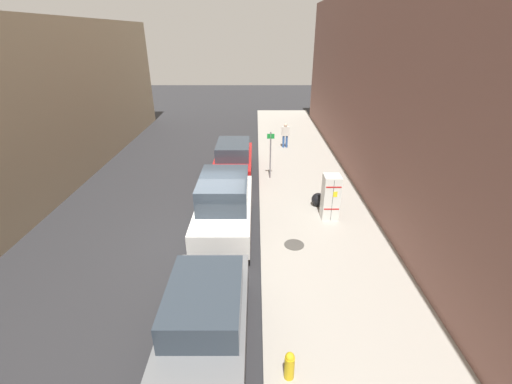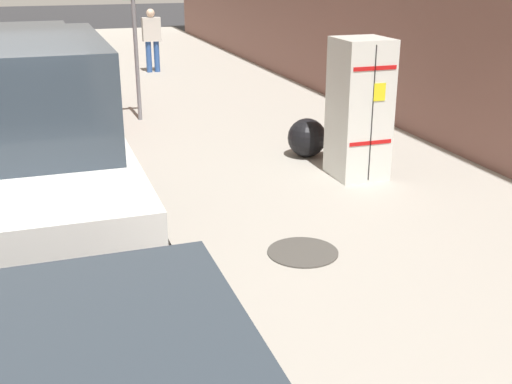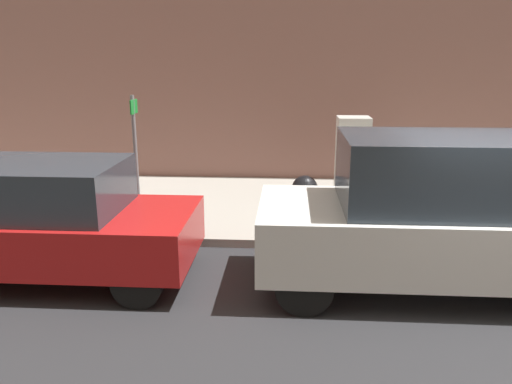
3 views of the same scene
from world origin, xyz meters
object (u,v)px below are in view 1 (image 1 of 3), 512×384
at_px(discarded_refrigerator, 331,197).
at_px(parked_van_white, 224,204).
at_px(pedestrian_walking_far, 285,134).
at_px(fire_hydrant, 289,365).
at_px(trash_bag, 318,199).
at_px(parked_suv_red, 233,158).
at_px(street_sign_post, 270,153).
at_px(parked_suv_gray, 206,316).

distance_m(discarded_refrigerator, parked_van_white, 4.19).
bearing_deg(pedestrian_walking_far, fire_hydrant, 121.69).
height_order(discarded_refrigerator, fire_hydrant, discarded_refrigerator).
distance_m(trash_bag, pedestrian_walking_far, 8.25).
xyz_separation_m(fire_hydrant, parked_suv_red, (1.90, -12.11, 0.37)).
distance_m(discarded_refrigerator, street_sign_post, 4.68).
distance_m(fire_hydrant, pedestrian_walking_far, 16.34).
height_order(pedestrian_walking_far, parked_van_white, parked_van_white).
bearing_deg(street_sign_post, fire_hydrant, 89.93).
bearing_deg(trash_bag, discarded_refrigerator, 105.42).
bearing_deg(fire_hydrant, parked_van_white, -73.43).
relative_size(discarded_refrigerator, fire_hydrant, 2.51).
xyz_separation_m(street_sign_post, parked_suv_red, (1.91, -0.94, -0.61)).
relative_size(trash_bag, pedestrian_walking_far, 0.36).
xyz_separation_m(trash_bag, parked_suv_red, (3.85, -4.01, 0.46)).
relative_size(discarded_refrigerator, street_sign_post, 0.75).
relative_size(street_sign_post, pedestrian_walking_far, 1.53).
xyz_separation_m(discarded_refrigerator, pedestrian_walking_far, (1.07, -9.21, -0.01)).
height_order(discarded_refrigerator, parked_suv_red, discarded_refrigerator).
bearing_deg(parked_suv_red, parked_suv_gray, 90.00).
distance_m(street_sign_post, trash_bag, 3.79).
bearing_deg(parked_van_white, parked_suv_red, -90.00).
height_order(fire_hydrant, trash_bag, fire_hydrant).
bearing_deg(fire_hydrant, pedestrian_walking_far, -94.11).
bearing_deg(parked_suv_red, discarded_refrigerator, 129.42).
distance_m(street_sign_post, fire_hydrant, 11.22).
relative_size(pedestrian_walking_far, parked_van_white, 0.32).
height_order(discarded_refrigerator, parked_suv_gray, discarded_refrigerator).
height_order(fire_hydrant, pedestrian_walking_far, pedestrian_walking_far).
bearing_deg(trash_bag, fire_hydrant, 76.44).
xyz_separation_m(discarded_refrigerator, street_sign_post, (2.22, -4.09, 0.45)).
height_order(street_sign_post, trash_bag, street_sign_post).
height_order(trash_bag, parked_van_white, parked_van_white).
bearing_deg(pedestrian_walking_far, parked_suv_red, 89.49).
bearing_deg(discarded_refrigerator, trash_bag, -74.58).
relative_size(parked_suv_red, parked_van_white, 0.93).
bearing_deg(street_sign_post, parked_suv_red, -26.07).
bearing_deg(pedestrian_walking_far, trash_bag, 131.27).
bearing_deg(parked_suv_red, street_sign_post, 153.93).
bearing_deg(discarded_refrigerator, parked_suv_gray, 55.65).
bearing_deg(trash_bag, parked_suv_red, -46.14).
xyz_separation_m(street_sign_post, parked_suv_gray, (1.91, 10.14, -0.61)).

